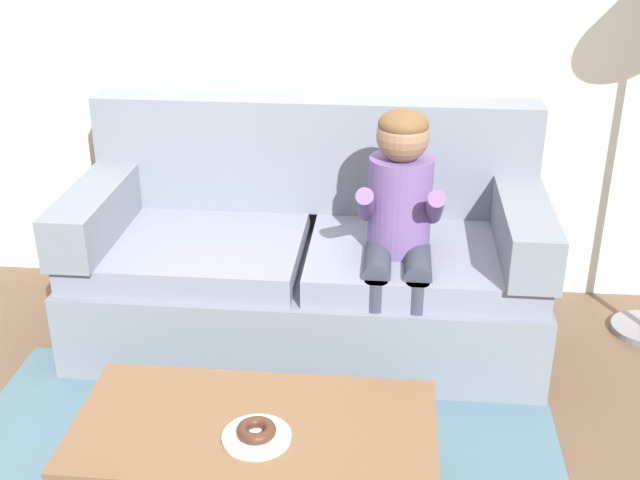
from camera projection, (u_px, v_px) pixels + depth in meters
name	position (u px, v px, depth m)	size (l,w,h in m)	color
ground	(260.00, 448.00, 3.00)	(10.00, 10.00, 0.00)	brown
wall_back	(301.00, 1.00, 3.68)	(8.00, 0.10, 2.80)	silver
couch	(308.00, 260.00, 3.61)	(2.01, 0.90, 1.02)	slate
coffee_table	(255.00, 434.00, 2.53)	(1.13, 0.57, 0.39)	brown
person_child	(399.00, 218.00, 3.25)	(0.34, 0.58, 1.10)	#664C84
plate	(257.00, 437.00, 2.44)	(0.21, 0.21, 0.01)	white
donut	(256.00, 430.00, 2.43)	(0.12, 0.12, 0.04)	#422619
toy_controller	(181.00, 417.00, 3.13)	(0.23, 0.09, 0.05)	blue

